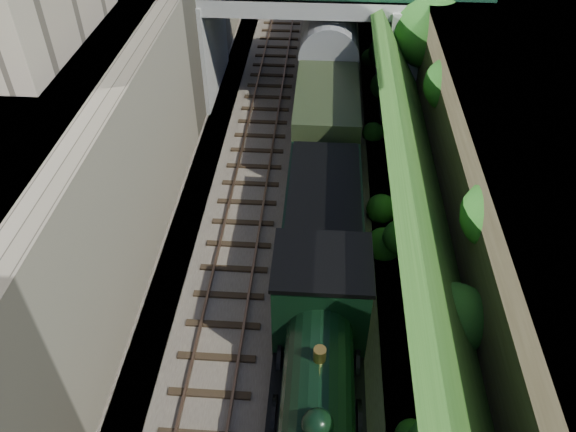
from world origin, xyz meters
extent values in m
cube|color=#473F38|center=(0.00, 20.00, 0.10)|extent=(10.00, 90.00, 0.20)
cube|color=#756B56|center=(-5.50, 20.00, 3.50)|extent=(1.00, 90.00, 7.00)
cube|color=#262628|center=(-9.00, 20.00, 3.50)|extent=(6.00, 90.00, 7.00)
cube|color=#262628|center=(9.50, 20.00, 3.12)|extent=(8.00, 90.00, 6.25)
cube|color=#1E4714|center=(5.00, 20.00, 2.70)|extent=(4.02, 90.00, 6.36)
sphere|color=#194C14|center=(4.96, 5.83, 2.83)|extent=(2.03, 2.03, 2.03)
sphere|color=#194C14|center=(6.16, 8.08, 4.79)|extent=(2.18, 2.18, 2.18)
sphere|color=#194C14|center=(4.02, 10.77, 1.31)|extent=(1.27, 1.27, 1.27)
sphere|color=#194C14|center=(3.58, 13.21, 0.59)|extent=(1.24, 1.24, 1.24)
sphere|color=#194C14|center=(6.10, 16.22, 4.68)|extent=(2.24, 2.24, 2.24)
sphere|color=#194C14|center=(4.59, 20.12, 2.23)|extent=(1.86, 1.86, 1.86)
sphere|color=#194C14|center=(4.13, 22.13, 1.49)|extent=(1.46, 1.46, 1.46)
sphere|color=#194C14|center=(4.40, 25.26, 1.92)|extent=(1.94, 1.94, 1.94)
sphere|color=#194C14|center=(5.02, 29.71, 2.93)|extent=(1.92, 1.92, 1.92)
cube|color=black|center=(-2.00, 20.00, 0.24)|extent=(2.50, 90.00, 0.07)
cube|color=brown|center=(-2.72, 20.00, 0.33)|extent=(0.08, 90.00, 0.14)
cube|color=brown|center=(-1.28, 20.00, 0.33)|extent=(0.08, 90.00, 0.14)
cube|color=black|center=(1.20, 20.00, 0.24)|extent=(2.50, 90.00, 0.07)
cube|color=brown|center=(0.48, 20.00, 0.33)|extent=(0.08, 90.00, 0.14)
cube|color=brown|center=(1.92, 20.00, 0.33)|extent=(0.08, 90.00, 0.14)
cube|color=gray|center=(-5.50, 24.00, 2.85)|extent=(1.40, 6.40, 5.70)
cube|color=gray|center=(5.20, 24.00, 2.85)|extent=(2.40, 6.40, 5.70)
cylinder|color=black|center=(5.80, 21.48, 2.20)|extent=(0.30, 0.30, 4.40)
sphere|color=#194C14|center=(5.80, 21.48, 4.80)|extent=(3.60, 3.60, 3.60)
sphere|color=#194C14|center=(6.30, 22.28, 4.20)|extent=(2.40, 2.40, 2.40)
cube|color=black|center=(1.20, 3.90, 1.05)|extent=(2.70, 10.00, 0.35)
cylinder|color=black|center=(1.20, 3.10, 2.35)|extent=(1.90, 5.60, 1.90)
sphere|color=black|center=(1.20, 2.10, 3.35)|extent=(0.76, 0.76, 0.76)
cylinder|color=#A57F33|center=(1.20, 3.90, 3.45)|extent=(0.32, 0.32, 0.50)
cube|color=black|center=(1.20, 6.70, 2.50)|extent=(2.75, 2.40, 2.80)
cube|color=black|center=(1.20, 6.70, 3.95)|extent=(2.85, 2.50, 0.15)
cube|color=black|center=(1.20, 11.10, 0.45)|extent=(2.30, 6.00, 0.50)
cube|color=black|center=(1.20, 11.10, 0.70)|extent=(2.60, 6.00, 0.50)
cube|color=black|center=(1.20, 11.10, 1.90)|extent=(2.70, 6.00, 2.40)
cube|color=black|center=(1.20, 11.10, 3.15)|extent=(2.50, 5.60, 0.20)
cube|color=black|center=(1.20, 23.70, 0.40)|extent=(2.30, 17.00, 0.40)
cube|color=black|center=(1.20, 23.70, 0.65)|extent=(2.50, 17.00, 0.50)
cube|color=#262F1A|center=(1.20, 23.70, 2.15)|extent=(2.80, 18.00, 2.70)
cube|color=slate|center=(1.20, 23.70, 3.65)|extent=(2.90, 18.00, 0.50)
camera|label=1|loc=(0.98, -4.49, 15.20)|focal=35.00mm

